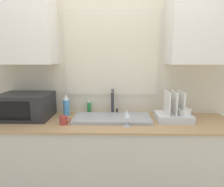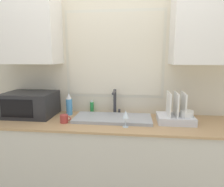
{
  "view_description": "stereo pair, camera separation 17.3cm",
  "coord_description": "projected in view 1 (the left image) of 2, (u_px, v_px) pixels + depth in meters",
  "views": [
    {
      "loc": [
        0.05,
        -1.58,
        1.54
      ],
      "look_at": [
        0.01,
        0.27,
        1.2
      ],
      "focal_mm": 32.0,
      "sensor_mm": 36.0,
      "label": 1
    },
    {
      "loc": [
        0.22,
        -1.57,
        1.54
      ],
      "look_at": [
        0.01,
        0.27,
        1.2
      ],
      "focal_mm": 32.0,
      "sensor_mm": 36.0,
      "label": 2
    }
  ],
  "objects": [
    {
      "name": "sink_basin",
      "position": [
        112.0,
        118.0,
        2.0
      ],
      "size": [
        0.77,
        0.34,
        0.03
      ],
      "color": "#9EA0A5",
      "rests_on": "countertop"
    },
    {
      "name": "faucet",
      "position": [
        113.0,
        100.0,
        2.14
      ],
      "size": [
        0.08,
        0.2,
        0.28
      ],
      "color": "#333338",
      "rests_on": "countertop"
    },
    {
      "name": "spray_bottle",
      "position": [
        66.0,
        105.0,
        2.12
      ],
      "size": [
        0.07,
        0.07,
        0.24
      ],
      "color": "#4C99D8",
      "rests_on": "countertop"
    },
    {
      "name": "soap_bottle",
      "position": [
        89.0,
        108.0,
        2.22
      ],
      "size": [
        0.04,
        0.04,
        0.15
      ],
      "color": "#268C3F",
      "rests_on": "countertop"
    },
    {
      "name": "wine_glass",
      "position": [
        127.0,
        115.0,
        1.78
      ],
      "size": [
        0.06,
        0.06,
        0.15
      ],
      "color": "silver",
      "rests_on": "countertop"
    },
    {
      "name": "countertop",
      "position": [
        111.0,
        164.0,
        2.05
      ],
      "size": [
        2.39,
        0.64,
        0.92
      ],
      "color": "beige",
      "rests_on": "ground_plane"
    },
    {
      "name": "wall_back",
      "position": [
        111.0,
        66.0,
        2.15
      ],
      "size": [
        6.0,
        0.38,
        2.6
      ],
      "color": "beige",
      "rests_on": "ground_plane"
    },
    {
      "name": "microwave",
      "position": [
        26.0,
        106.0,
        2.04
      ],
      "size": [
        0.51,
        0.4,
        0.25
      ],
      "color": "#232326",
      "rests_on": "countertop"
    },
    {
      "name": "mug_near_sink",
      "position": [
        64.0,
        120.0,
        1.86
      ],
      "size": [
        0.11,
        0.08,
        0.08
      ],
      "color": "#A53833",
      "rests_on": "countertop"
    },
    {
      "name": "dish_rack",
      "position": [
        174.0,
        114.0,
        1.96
      ],
      "size": [
        0.34,
        0.27,
        0.29
      ],
      "color": "silver",
      "rests_on": "countertop"
    }
  ]
}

